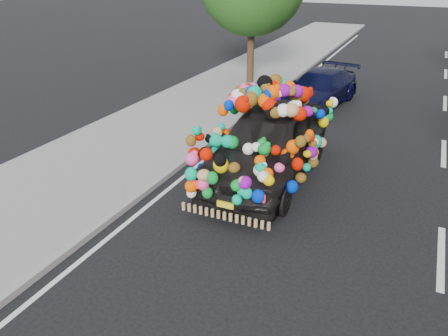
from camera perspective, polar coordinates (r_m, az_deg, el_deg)
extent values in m
plane|color=black|center=(9.00, 3.24, -5.70)|extent=(100.00, 100.00, 0.00)
cube|color=gray|center=(11.09, -17.81, -0.31)|extent=(4.00, 60.00, 0.12)
cube|color=gray|center=(9.95, -9.40, -2.36)|extent=(0.15, 60.00, 0.13)
cylinder|color=#332114|center=(18.24, 3.50, 15.00)|extent=(0.28, 0.28, 2.73)
imported|color=black|center=(10.20, 5.84, 3.34)|extent=(2.05, 4.93, 1.67)
cube|color=red|center=(8.39, -3.98, -2.08)|extent=(0.22, 0.06, 0.14)
cube|color=red|center=(7.91, 4.66, -3.90)|extent=(0.22, 0.06, 0.14)
cube|color=yellow|center=(8.26, 0.17, -4.83)|extent=(0.34, 0.05, 0.12)
imported|color=black|center=(15.92, 12.36, 10.11)|extent=(2.34, 4.36, 1.20)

